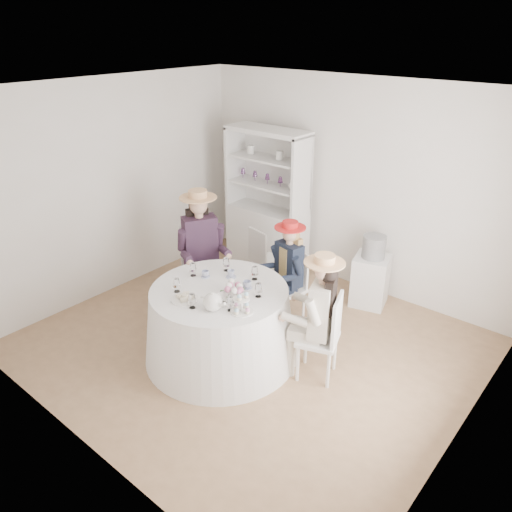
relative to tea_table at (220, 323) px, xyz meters
The scene contains 23 objects.
ground 0.55m from the tea_table, 73.19° to the left, with size 4.50×4.50×0.00m, color olive.
ceiling 2.33m from the tea_table, 73.19° to the left, with size 4.50×4.50×0.00m, color white.
wall_back 2.54m from the tea_table, 87.40° to the left, with size 4.50×4.50×0.00m, color silver.
wall_front 1.90m from the tea_table, 86.28° to the right, with size 4.50×4.50×0.00m, color silver.
wall_left 2.37m from the tea_table, behind, with size 4.50×4.50×0.00m, color silver.
wall_right 2.57m from the tea_table, ahead, with size 4.50×4.50×0.00m, color silver.
tea_table is the anchor object (origin of this frame).
hutch 2.28m from the tea_table, 116.08° to the left, with size 1.28×0.70×1.99m.
side_table 2.11m from the tea_table, 71.19° to the left, with size 0.42×0.42×0.65m, color silver.
hatbox 2.14m from the tea_table, 71.19° to the left, with size 0.28×0.28×0.28m, color black.
guest_left 1.13m from the tea_table, 145.67° to the left, with size 0.65×0.59×1.53m.
guest_mid 1.08m from the tea_table, 84.30° to the left, with size 0.47×0.50×1.26m.
guest_right 1.09m from the tea_table, 21.62° to the left, with size 0.56×0.51×1.35m.
spare_chair 1.50m from the tea_table, 111.56° to the left, with size 0.43×0.43×0.89m.
teacup_a 0.54m from the tea_table, 160.99° to the left, with size 0.08×0.08×0.07m, color white.
teacup_b 0.53m from the tea_table, 107.35° to the left, with size 0.08×0.08×0.07m, color white.
teacup_c 0.53m from the tea_table, 45.55° to the left, with size 0.09×0.09×0.07m, color white.
flower_bowl 0.49m from the tea_table, 25.58° to the right, with size 0.20×0.20×0.05m, color white.
flower_arrangement 0.53m from the tea_table, ahead, with size 0.18×0.18×0.07m.
table_teapot 0.62m from the tea_table, 54.24° to the right, with size 0.26×0.18×0.19m.
sandwich_plate 0.57m from the tea_table, 106.99° to the right, with size 0.27×0.27×0.06m.
cupcake_stand 0.69m from the tea_table, 20.73° to the right, with size 0.22×0.22×0.20m.
stemware_set 0.48m from the tea_table, 33.69° to the right, with size 0.89×0.90×0.15m.
Camera 1 is at (3.00, -3.49, 3.27)m, focal length 35.00 mm.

